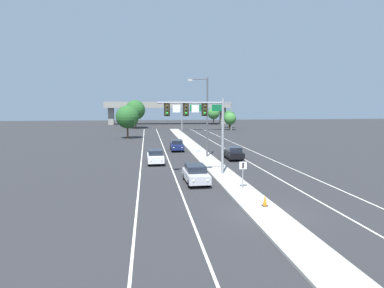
{
  "coord_description": "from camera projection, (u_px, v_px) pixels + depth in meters",
  "views": [
    {
      "loc": [
        -7.25,
        -20.03,
        6.8
      ],
      "look_at": [
        -3.2,
        10.75,
        3.2
      ],
      "focal_mm": 32.09,
      "sensor_mm": 36.0,
      "label": 1
    }
  ],
  "objects": [
    {
      "name": "edge_stripe_left",
      "position": [
        142.0,
        156.0,
        45.04
      ],
      "size": [
        0.14,
        100.0,
        0.01
      ],
      "primitive_type": "cube",
      "color": "silver",
      "rests_on": "ground"
    },
    {
      "name": "car_oncoming_navy",
      "position": [
        177.0,
        145.0,
        50.51
      ],
      "size": [
        1.85,
        4.48,
        1.58
      ],
      "color": "#141E4C",
      "rests_on": "ground"
    },
    {
      "name": "car_receding_black",
      "position": [
        233.0,
        153.0,
        42.53
      ],
      "size": [
        1.9,
        4.5,
        1.58
      ],
      "color": "black",
      "rests_on": "ground"
    },
    {
      "name": "lane_stripe_receding_center",
      "position": [
        236.0,
        154.0,
        46.68
      ],
      "size": [
        0.14,
        100.0,
        0.01
      ],
      "primitive_type": "cube",
      "color": "silver",
      "rests_on": "ground"
    },
    {
      "name": "overhead_signal_mast",
      "position": [
        200.0,
        119.0,
        32.28
      ],
      "size": [
        6.31,
        0.44,
        7.2
      ],
      "color": "gray",
      "rests_on": "median_island"
    },
    {
      "name": "median_island",
      "position": [
        211.0,
        163.0,
        39.17
      ],
      "size": [
        2.4,
        110.0,
        0.15
      ],
      "primitive_type": "cube",
      "color": "#9E9B93",
      "rests_on": "ground"
    },
    {
      "name": "tree_far_right_b",
      "position": [
        230.0,
        119.0,
        90.4
      ],
      "size": [
        3.23,
        3.23,
        4.67
      ],
      "color": "#4C3823",
      "rests_on": "ground"
    },
    {
      "name": "street_lamp_median",
      "position": [
        206.0,
        112.0,
        43.36
      ],
      "size": [
        2.58,
        0.28,
        10.0
      ],
      "color": "#4C4C51",
      "rests_on": "median_island"
    },
    {
      "name": "car_oncoming_silver",
      "position": [
        196.0,
        174.0,
        29.59
      ],
      "size": [
        1.93,
        4.51,
        1.58
      ],
      "color": "#B7B7BC",
      "rests_on": "ground"
    },
    {
      "name": "median_sign_post",
      "position": [
        243.0,
        171.0,
        27.13
      ],
      "size": [
        0.6,
        0.1,
        2.2
      ],
      "color": "gray",
      "rests_on": "median_island"
    },
    {
      "name": "overpass_bridge",
      "position": [
        168.0,
        107.0,
        117.37
      ],
      "size": [
        42.4,
        6.4,
        7.65
      ],
      "color": "gray",
      "rests_on": "ground"
    },
    {
      "name": "traffic_cone_median_nose",
      "position": [
        265.0,
        201.0,
        22.51
      ],
      "size": [
        0.36,
        0.36,
        0.74
      ],
      "color": "black",
      "rests_on": "median_island"
    },
    {
      "name": "car_oncoming_white",
      "position": [
        155.0,
        156.0,
        39.55
      ],
      "size": [
        1.88,
        4.49,
        1.58
      ],
      "color": "silver",
      "rests_on": "ground"
    },
    {
      "name": "tree_far_right_a",
      "position": [
        229.0,
        117.0,
        99.28
      ],
      "size": [
        3.46,
        3.46,
        5.01
      ],
      "color": "#4C3823",
      "rests_on": "ground"
    },
    {
      "name": "lane_stripe_oncoming_center",
      "position": [
        167.0,
        156.0,
        45.46
      ],
      "size": [
        0.14,
        100.0,
        0.01
      ],
      "primitive_type": "cube",
      "color": "silver",
      "rests_on": "ground"
    },
    {
      "name": "edge_stripe_right",
      "position": [
        259.0,
        154.0,
        47.11
      ],
      "size": [
        0.14,
        100.0,
        0.01
      ],
      "primitive_type": "cube",
      "color": "silver",
      "rests_on": "ground"
    },
    {
      "name": "tree_far_left_a",
      "position": [
        127.0,
        117.0,
        68.03
      ],
      "size": [
        4.57,
        4.57,
        6.61
      ],
      "color": "#4C3823",
      "rests_on": "ground"
    },
    {
      "name": "tree_far_right_c",
      "position": [
        214.0,
        113.0,
        115.56
      ],
      "size": [
        3.97,
        3.97,
        5.74
      ],
      "color": "#4C3823",
      "rests_on": "ground"
    },
    {
      "name": "tree_far_left_c",
      "position": [
        135.0,
        110.0,
        95.57
      ],
      "size": [
        5.54,
        5.54,
        8.01
      ],
      "color": "#4C3823",
      "rests_on": "ground"
    },
    {
      "name": "tree_far_left_b",
      "position": [
        136.0,
        110.0,
        99.29
      ],
      "size": [
        5.55,
        5.55,
        8.03
      ],
      "color": "#4C3823",
      "rests_on": "ground"
    },
    {
      "name": "ground_plane",
      "position": [
        265.0,
        214.0,
        21.45
      ],
      "size": [
        260.0,
        260.0,
        0.0
      ],
      "primitive_type": "plane",
      "color": "#28282B"
    },
    {
      "name": "highway_sign_gantry",
      "position": [
        207.0,
        107.0,
        88.59
      ],
      "size": [
        13.28,
        0.42,
        7.5
      ],
      "color": "gray",
      "rests_on": "ground"
    }
  ]
}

